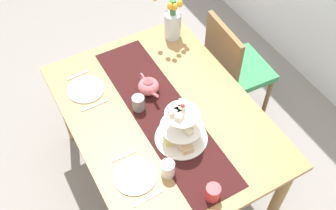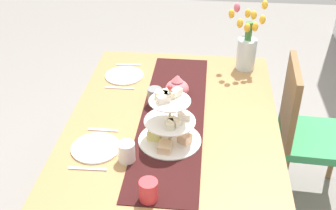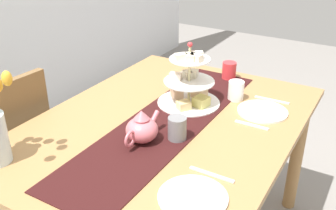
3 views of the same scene
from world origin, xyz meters
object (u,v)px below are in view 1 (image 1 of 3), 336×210
at_px(tiered_cake_stand, 181,129).
at_px(fork_left, 78,75).
at_px(knife_left, 95,105).
at_px(dining_table, 163,122).
at_px(dinner_plate_left, 86,89).
at_px(mug_grey, 138,103).
at_px(tulip_vase, 172,19).
at_px(teapot, 148,86).
at_px(chair_left, 233,66).
at_px(mug_orange, 213,193).
at_px(knife_right, 148,198).
at_px(fork_right, 124,156).
at_px(mug_white_text, 168,169).
at_px(dinner_plate_right, 135,176).

bearing_deg(tiered_cake_stand, fork_left, -156.20).
bearing_deg(fork_left, knife_left, 0.00).
xyz_separation_m(dining_table, dinner_plate_left, (-0.39, -0.34, 0.11)).
bearing_deg(mug_grey, tulip_vase, 133.64).
bearing_deg(mug_grey, teapot, 128.02).
xyz_separation_m(chair_left, teapot, (0.11, -0.76, 0.30)).
height_order(dining_table, mug_grey, mug_grey).
height_order(fork_left, mug_orange, mug_orange).
xyz_separation_m(knife_right, mug_orange, (0.15, 0.29, 0.04)).
relative_size(tiered_cake_stand, knife_left, 1.79).
height_order(fork_right, mug_white_text, mug_white_text).
bearing_deg(teapot, chair_left, 98.60).
relative_size(tiered_cake_stand, mug_orange, 3.20).
distance_m(chair_left, dinner_plate_right, 1.28).
bearing_deg(fork_left, teapot, 43.65).
distance_m(chair_left, knife_left, 1.13).
height_order(dinner_plate_left, mug_white_text, mug_white_text).
height_order(chair_left, knife_left, chair_left).
height_order(tulip_vase, mug_white_text, tulip_vase).
xyz_separation_m(teapot, mug_orange, (0.79, -0.05, -0.01)).
bearing_deg(tiered_cake_stand, teapot, 179.59).
bearing_deg(fork_right, tiered_cake_stand, 80.70).
bearing_deg(chair_left, dinner_plate_right, -60.97).
height_order(chair_left, tulip_vase, tulip_vase).
relative_size(tiered_cake_stand, tulip_vase, 0.73).
xyz_separation_m(dinner_plate_left, dinner_plate_right, (0.70, 0.00, 0.00)).
xyz_separation_m(tulip_vase, knife_left, (0.33, -0.73, -0.15)).
bearing_deg(tiered_cake_stand, mug_orange, -6.20).
distance_m(dinner_plate_left, mug_grey, 0.37).
xyz_separation_m(fork_left, mug_white_text, (0.91, 0.16, 0.04)).
distance_m(knife_left, mug_white_text, 0.65).
distance_m(chair_left, mug_white_text, 1.19).
bearing_deg(dinner_plate_left, teapot, 58.33).
relative_size(dinner_plate_right, knife_right, 1.35).
xyz_separation_m(mug_grey, mug_orange, (0.70, 0.07, -0.00)).
height_order(knife_left, knife_right, same).
relative_size(tiered_cake_stand, fork_right, 2.03).
distance_m(dining_table, mug_grey, 0.21).
height_order(chair_left, teapot, chair_left).
bearing_deg(tiered_cake_stand, mug_white_text, -47.63).
height_order(teapot, mug_white_text, teapot).
bearing_deg(dining_table, knife_right, -36.52).
bearing_deg(teapot, dining_table, 0.00).
bearing_deg(chair_left, mug_orange, -41.63).
xyz_separation_m(chair_left, fork_right, (0.46, -1.10, 0.25)).
bearing_deg(chair_left, teapot, -81.40).
bearing_deg(mug_white_text, mug_orange, 29.68).
relative_size(dinner_plate_left, mug_grey, 2.42).
xyz_separation_m(dining_table, tulip_vase, (-0.58, 0.39, 0.25)).
xyz_separation_m(fork_left, dinner_plate_right, (0.85, 0.00, 0.00)).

